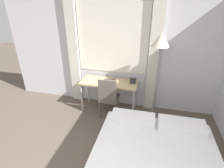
% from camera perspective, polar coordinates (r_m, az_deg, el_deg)
% --- Properties ---
extents(wall_back_with_window, '(5.41, 0.13, 2.70)m').
position_cam_1_polar(wall_back_with_window, '(3.95, 2.03, 10.98)').
color(wall_back_with_window, silver).
rests_on(wall_back_with_window, ground_plane).
extents(desk, '(1.26, 0.51, 0.72)m').
position_cam_1_polar(desk, '(3.92, -0.99, -0.03)').
color(desk, tan).
rests_on(desk, ground_plane).
extents(desk_chair, '(0.41, 0.41, 0.94)m').
position_cam_1_polar(desk_chair, '(3.73, -1.13, -4.02)').
color(desk_chair, '#59514C').
rests_on(desk_chair, ground_plane).
extents(standing_lamp, '(0.34, 0.34, 1.83)m').
position_cam_1_polar(standing_lamp, '(3.44, 15.38, 10.95)').
color(standing_lamp, '#4C4C51').
rests_on(standing_lamp, ground_plane).
extents(telephone, '(0.13, 0.16, 0.10)m').
position_cam_1_polar(telephone, '(3.86, 6.86, 1.10)').
color(telephone, '#2D2D2D').
rests_on(telephone, desk).
extents(book, '(0.27, 0.23, 0.02)m').
position_cam_1_polar(book, '(3.90, -0.78, 1.04)').
color(book, '#4C4238').
rests_on(book, desk).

